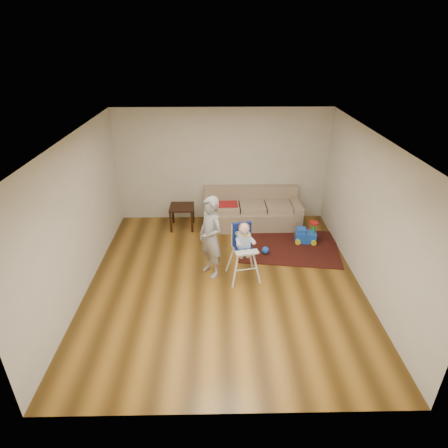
{
  "coord_description": "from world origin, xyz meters",
  "views": [
    {
      "loc": [
        -0.11,
        -5.76,
        4.16
      ],
      "look_at": [
        0.0,
        0.4,
        1.0
      ],
      "focal_mm": 30.0,
      "sensor_mm": 36.0,
      "label": 1
    }
  ],
  "objects_px": {
    "sofa": "(252,208)",
    "side_table": "(182,217)",
    "toy_ball": "(265,250)",
    "adult": "(211,237)",
    "high_chair": "(243,252)",
    "ride_on_toy": "(306,232)"
  },
  "relations": [
    {
      "from": "side_table",
      "to": "toy_ball",
      "type": "relative_size",
      "value": 3.5
    },
    {
      "from": "toy_ball",
      "to": "adult",
      "type": "bearing_deg",
      "value": -148.97
    },
    {
      "from": "toy_ball",
      "to": "high_chair",
      "type": "xyz_separation_m",
      "value": [
        -0.52,
        -0.82,
        0.46
      ]
    },
    {
      "from": "side_table",
      "to": "high_chair",
      "type": "relative_size",
      "value": 0.48
    },
    {
      "from": "side_table",
      "to": "ride_on_toy",
      "type": "height_order",
      "value": "side_table"
    },
    {
      "from": "sofa",
      "to": "side_table",
      "type": "relative_size",
      "value": 4.15
    },
    {
      "from": "sofa",
      "to": "ride_on_toy",
      "type": "bearing_deg",
      "value": -38.39
    },
    {
      "from": "side_table",
      "to": "toy_ball",
      "type": "distance_m",
      "value": 2.24
    },
    {
      "from": "side_table",
      "to": "adult",
      "type": "xyz_separation_m",
      "value": [
        0.71,
        -1.94,
        0.52
      ]
    },
    {
      "from": "sofa",
      "to": "ride_on_toy",
      "type": "xyz_separation_m",
      "value": [
        1.12,
        -0.86,
        -0.18
      ]
    },
    {
      "from": "toy_ball",
      "to": "ride_on_toy",
      "type": "bearing_deg",
      "value": 27.73
    },
    {
      "from": "sofa",
      "to": "high_chair",
      "type": "bearing_deg",
      "value": -100.07
    },
    {
      "from": "sofa",
      "to": "ride_on_toy",
      "type": "relative_size",
      "value": 4.64
    },
    {
      "from": "high_chair",
      "to": "adult",
      "type": "distance_m",
      "value": 0.66
    },
    {
      "from": "toy_ball",
      "to": "adult",
      "type": "xyz_separation_m",
      "value": [
        -1.13,
        -0.68,
        0.7
      ]
    },
    {
      "from": "side_table",
      "to": "toy_ball",
      "type": "height_order",
      "value": "side_table"
    },
    {
      "from": "ride_on_toy",
      "to": "high_chair",
      "type": "relative_size",
      "value": 0.42
    },
    {
      "from": "sofa",
      "to": "adult",
      "type": "relative_size",
      "value": 1.43
    },
    {
      "from": "sofa",
      "to": "adult",
      "type": "xyz_separation_m",
      "value": [
        -0.95,
        -2.03,
        0.36
      ]
    },
    {
      "from": "ride_on_toy",
      "to": "toy_ball",
      "type": "bearing_deg",
      "value": -145.12
    },
    {
      "from": "sofa",
      "to": "ride_on_toy",
      "type": "distance_m",
      "value": 1.42
    },
    {
      "from": "adult",
      "to": "high_chair",
      "type": "bearing_deg",
      "value": 41.11
    }
  ]
}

